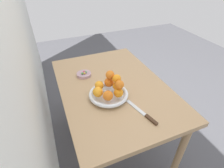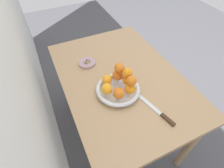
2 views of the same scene
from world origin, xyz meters
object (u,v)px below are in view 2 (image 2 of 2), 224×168
Objects in this scene: orange_1 at (119,93)px; orange_3 at (128,80)px; orange_8 at (132,81)px; knife at (159,112)px; orange_6 at (128,73)px; candy_ball_5 at (88,62)px; orange_5 at (107,80)px; orange_7 at (119,68)px; candy_ball_3 at (88,61)px; orange_4 at (118,75)px; candy_ball_1 at (85,62)px; candy_ball_0 at (88,62)px; candy_ball_2 at (87,60)px; orange_0 at (107,89)px; dining_table at (120,85)px; candy_dish at (87,63)px; fruit_bowl at (118,90)px; candy_ball_4 at (89,61)px; orange_2 at (130,89)px.

orange_1 reaches higher than orange_3.
orange_1 is 1.15× the size of orange_8.
knife is at bearing -134.88° from orange_1.
candy_ball_5 is (0.31, 0.14, -0.10)m from orange_6.
orange_8 is at bearing -141.34° from orange_5.
orange_7 is 4.29× the size of candy_ball_3.
knife is at bearing -159.98° from orange_4.
orange_6 reaches higher than orange_3.
orange_4 is at bearing -152.13° from candy_ball_1.
candy_ball_3 is at bearing 8.26° from orange_5.
candy_ball_3 is (0.38, 0.13, -0.10)m from orange_8.
candy_ball_0 reaches higher than candy_ball_2.
orange_8 is at bearing -160.54° from candy_ball_3.
orange_7 is at bearing -146.93° from orange_4.
orange_7 reaches higher than candy_ball_3.
orange_0 is 0.15m from orange_8.
orange_3 is 0.36m from candy_ball_2.
candy_ball_2 is at bearing 18.81° from orange_8.
orange_6 is 1.01× the size of orange_8.
candy_ball_1 is at bearing 41.98° from dining_table.
orange_1 is 1.08× the size of orange_7.
candy_ball_2 is at bearing -36.53° from candy_dish.
orange_1 is (-0.06, -0.05, -0.00)m from orange_0.
candy_ball_0 is (0.25, 0.04, -0.04)m from orange_5.
dining_table is 16.43× the size of orange_0.
orange_3 is (-0.32, -0.15, 0.06)m from candy_dish.
orange_0 reaches higher than candy_ball_3.
dining_table is at bearing -140.69° from candy_ball_5.
fruit_bowl is at bearing -24.12° from orange_1.
candy_dish is 0.02m from candy_ball_2.
orange_0 is at bearing -179.02° from candy_ball_3.
orange_8 is 0.42m from candy_ball_1.
dining_table is 17.14× the size of orange_3.
orange_8 is (-0.13, -0.02, 0.06)m from orange_4.
fruit_bowl is at bearing -167.78° from candy_ball_4.
orange_4 is at bearing -54.88° from orange_0.
candy_ball_0 is at bearing -93.21° from candy_ball_1.
fruit_bowl is 0.32m from candy_ball_0.
orange_2 is (-0.05, -0.12, -0.00)m from orange_0.
knife is at bearing -148.07° from orange_5.
candy_ball_5 reaches higher than candy_ball_3.
orange_0 is 1.15× the size of orange_6.
orange_5 reaches higher than candy_ball_1.
knife is (-0.35, -0.06, 0.09)m from dining_table.
orange_7 is 0.30m from candy_ball_5.
candy_dish is 1.81× the size of orange_3.
orange_0 is at bearing -175.57° from candy_ball_1.
orange_7 is (0.05, 0.03, 0.06)m from orange_3.
orange_3 reaches higher than candy_ball_5.
orange_0 reaches higher than dining_table.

